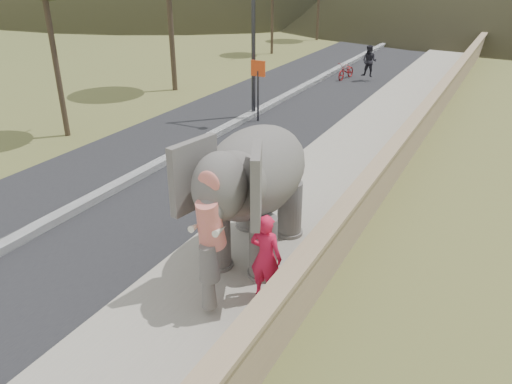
% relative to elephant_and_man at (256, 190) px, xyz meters
% --- Properties ---
extents(ground, '(160.00, 160.00, 0.00)m').
position_rel_elephant_and_man_xyz_m(ground, '(-0.02, -2.10, -1.57)').
color(ground, olive).
rests_on(ground, ground).
extents(road, '(7.00, 120.00, 0.03)m').
position_rel_elephant_and_man_xyz_m(road, '(-5.02, 7.90, -1.55)').
color(road, black).
rests_on(road, ground).
extents(median, '(0.35, 120.00, 0.22)m').
position_rel_elephant_and_man_xyz_m(median, '(-5.02, 7.90, -1.46)').
color(median, black).
rests_on(median, ground).
extents(walkway, '(3.00, 120.00, 0.15)m').
position_rel_elephant_and_man_xyz_m(walkway, '(-0.02, 7.90, -1.49)').
color(walkway, '#9E9687').
rests_on(walkway, ground).
extents(parapet, '(0.30, 120.00, 1.10)m').
position_rel_elephant_and_man_xyz_m(parapet, '(1.63, 7.90, -1.02)').
color(parapet, tan).
rests_on(parapet, ground).
extents(signboard, '(0.60, 0.08, 2.40)m').
position_rel_elephant_and_man_xyz_m(signboard, '(-4.52, 8.80, 0.07)').
color(signboard, '#2D2D33').
rests_on(signboard, ground).
extents(elephant_and_man, '(2.49, 4.16, 2.86)m').
position_rel_elephant_and_man_xyz_m(elephant_and_man, '(0.00, 0.00, 0.00)').
color(elephant_and_man, slate).
rests_on(elephant_and_man, ground).
extents(motorcyclist, '(2.03, 1.74, 1.87)m').
position_rel_elephant_and_man_xyz_m(motorcyclist, '(-3.33, 17.87, -0.84)').
color(motorcyclist, maroon).
rests_on(motorcyclist, ground).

